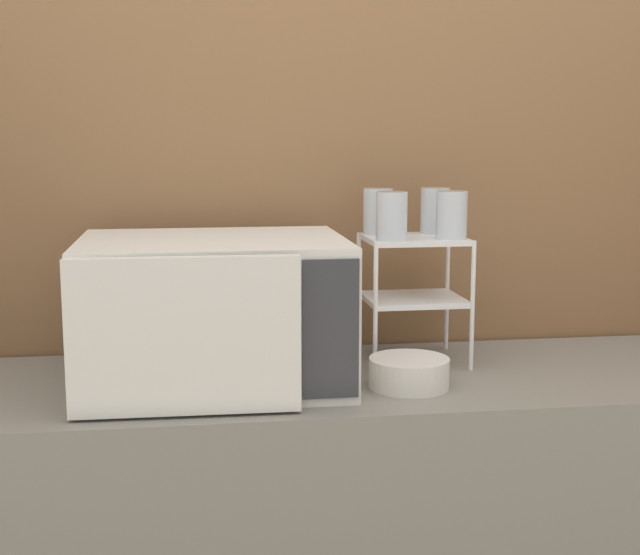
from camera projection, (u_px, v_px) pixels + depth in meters
name	position (u px, v px, depth m)	size (l,w,h in m)	color
wall_back	(329.00, 187.00, 2.17)	(8.00, 0.06, 2.60)	olive
microwave	(212.00, 312.00, 1.84)	(0.55, 0.46, 0.30)	silver
dish_rack	(414.00, 272.00, 2.02)	(0.23, 0.20, 0.29)	white
glass_front_left	(392.00, 216.00, 1.93)	(0.07, 0.07, 0.11)	silver
glass_back_right	(435.00, 211.00, 2.06)	(0.07, 0.07, 0.11)	silver
glass_front_right	(452.00, 215.00, 1.95)	(0.07, 0.07, 0.11)	silver
glass_back_left	(378.00, 211.00, 2.04)	(0.07, 0.07, 0.11)	silver
bowl	(409.00, 373.00, 1.83)	(0.17, 0.17, 0.06)	silver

